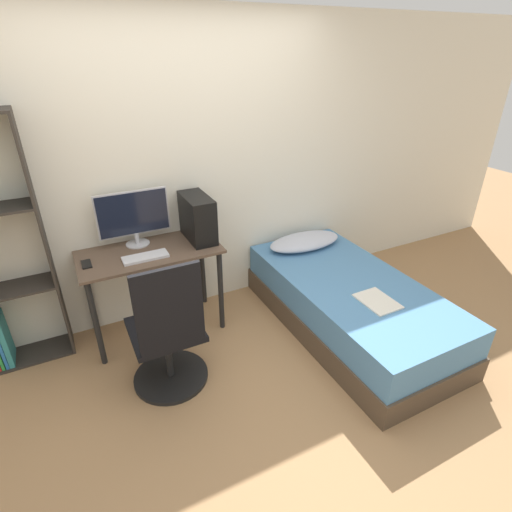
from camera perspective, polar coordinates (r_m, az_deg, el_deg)
The scene contains 11 objects.
ground_plane at distance 2.97m, azimuth 1.18°, elevation -20.17°, with size 14.00×14.00×0.00m, color #9E754C.
wall_back at distance 3.46m, azimuth -10.12°, elevation 11.33°, with size 8.00×0.05×2.50m.
desk at distance 3.33m, azimuth -14.72°, elevation -1.25°, with size 1.10×0.54×0.77m.
office_chair at distance 2.88m, azimuth -12.37°, elevation -11.79°, with size 0.55×0.55×1.05m.
bed at distance 3.56m, azimuth 13.17°, elevation -6.75°, with size 0.98×1.98×0.47m.
pillow at distance 3.91m, azimuth 6.98°, elevation 2.09°, with size 0.75×0.36×0.11m.
magazine at distance 3.21m, azimuth 16.96°, elevation -6.20°, with size 0.24×0.32×0.01m.
monitor at distance 3.31m, azimuth -17.09°, elevation 5.51°, with size 0.57×0.19×0.45m.
keyboard at distance 3.16m, azimuth -15.51°, elevation -0.13°, with size 0.34×0.13×0.02m.
pc_tower at distance 3.33m, azimuth -8.30°, elevation 5.43°, with size 0.19×0.42×0.37m.
phone at distance 3.21m, azimuth -23.06°, elevation -1.07°, with size 0.07×0.14×0.01m.
Camera 1 is at (-0.95, -1.75, 2.21)m, focal length 28.00 mm.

